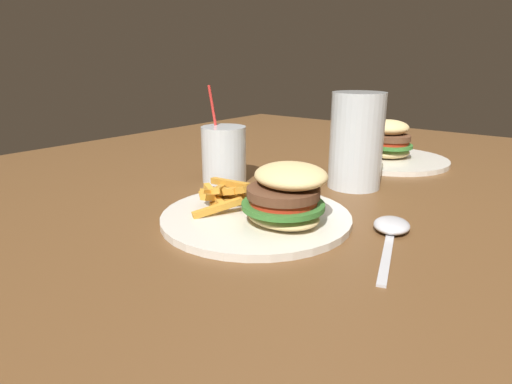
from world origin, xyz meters
TOP-DOWN VIEW (x-y plane):
  - dining_table at (0.00, 0.00)m, footprint 1.63×1.44m
  - meal_plate_near at (-0.07, -0.24)m, footprint 0.26×0.26m
  - beer_glass at (-0.05, -0.01)m, footprint 0.09×0.09m
  - juice_glass at (-0.26, -0.12)m, footprint 0.08×0.08m
  - spoon at (0.08, -0.17)m, footprint 0.08×0.18m
  - meal_plate_far at (-0.08, 0.21)m, footprint 0.25×0.25m

SIDE VIEW (x-z plane):
  - dining_table at x=0.00m, z-range 0.30..1.03m
  - spoon at x=0.08m, z-range 0.73..0.75m
  - meal_plate_far at x=-0.08m, z-range 0.71..0.80m
  - meal_plate_near at x=-0.07m, z-range 0.71..0.80m
  - juice_glass at x=-0.26m, z-range 0.69..0.86m
  - beer_glass at x=-0.05m, z-range 0.73..0.89m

